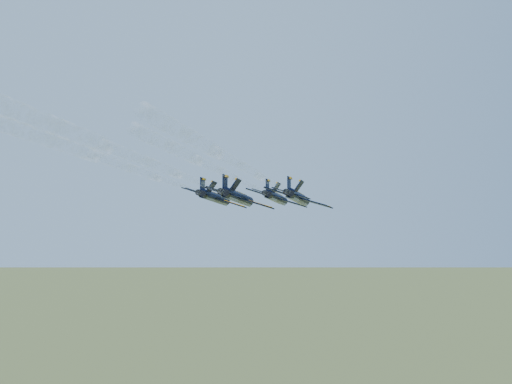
{
  "coord_description": "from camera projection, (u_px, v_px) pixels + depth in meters",
  "views": [
    {
      "loc": [
        -9.93,
        -117.35,
        105.71
      ],
      "look_at": [
        0.49,
        1.24,
        107.14
      ],
      "focal_mm": 45.0,
      "sensor_mm": 36.0,
      "label": 1
    }
  ],
  "objects": [
    {
      "name": "jet_lead",
      "position": [
        277.0,
        198.0,
        128.28
      ],
      "size": [
        12.08,
        17.03,
        4.97
      ],
      "rotation": [
        0.0,
        0.31,
        -0.38
      ],
      "color": "black"
    },
    {
      "name": "smoke_trail_lead",
      "position": [
        198.0,
        197.0,
        87.68
      ],
      "size": [
        22.33,
        53.44,
        2.06
      ],
      "rotation": [
        0.0,
        0.31,
        -0.38
      ],
      "color": "white"
    },
    {
      "name": "jet_left",
      "position": [
        215.0,
        198.0,
        119.84
      ],
      "size": [
        12.08,
        17.03,
        4.97
      ],
      "rotation": [
        0.0,
        0.31,
        -0.38
      ],
      "color": "black"
    },
    {
      "name": "smoke_trail_left",
      "position": [
        97.0,
        196.0,
        79.24
      ],
      "size": [
        22.33,
        53.44,
        2.06
      ],
      "rotation": [
        0.0,
        0.31,
        -0.38
      ],
      "color": "white"
    },
    {
      "name": "jet_slot",
      "position": [
        238.0,
        197.0,
        106.15
      ],
      "size": [
        12.08,
        17.03,
        4.97
      ],
      "rotation": [
        0.0,
        0.31,
        -0.38
      ],
      "color": "black"
    },
    {
      "name": "smoke_trail_slot",
      "position": [
        110.0,
        196.0,
        65.55
      ],
      "size": [
        22.33,
        53.44,
        2.06
      ],
      "rotation": [
        0.0,
        0.31,
        -0.38
      ],
      "color": "white"
    },
    {
      "name": "jet_right",
      "position": [
        298.0,
        197.0,
        114.48
      ],
      "size": [
        12.08,
        17.03,
        4.97
      ],
      "rotation": [
        0.0,
        0.31,
        -0.38
      ],
      "color": "black"
    },
    {
      "name": "smoke_trail_right",
      "position": [
        218.0,
        196.0,
        73.88
      ],
      "size": [
        22.33,
        53.44,
        2.06
      ],
      "rotation": [
        0.0,
        0.31,
        -0.38
      ],
      "color": "white"
    }
  ]
}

